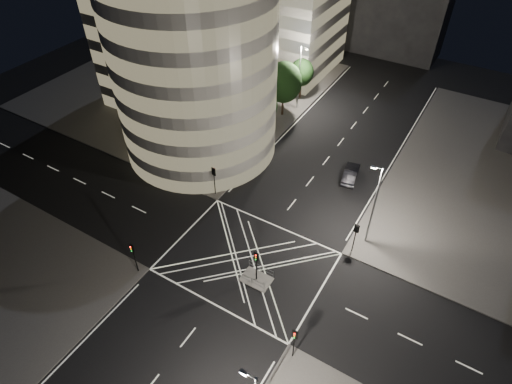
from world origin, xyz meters
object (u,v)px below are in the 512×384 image
Objects in this scene: central_island at (256,279)px; traffic_signal_island at (256,261)px; traffic_signal_nr at (294,339)px; street_lamp_right_far at (374,204)px; street_lamp_left_far at (299,76)px; street_lamp_left_near at (233,134)px; traffic_signal_nl at (133,253)px; traffic_signal_fr at (356,233)px; sedan at (351,174)px; traffic_signal_fl at (214,176)px.

traffic_signal_island reaches higher than central_island.
street_lamp_right_far is at bearing 87.70° from traffic_signal_nr.
street_lamp_left_far is 28.23m from street_lamp_right_far.
traffic_signal_island is at bearing -49.73° from street_lamp_left_near.
traffic_signal_nl and traffic_signal_fr have the same top height.
street_lamp_right_far reaches higher than traffic_signal_fr.
central_island is at bearing -125.30° from street_lamp_right_far.
street_lamp_left_near is 19.11m from street_lamp_right_far.
traffic_signal_fr is 3.48m from street_lamp_right_far.
street_lamp_left_near is 15.61m from sedan.
street_lamp_left_far and street_lamp_right_far have the same top height.
sedan is at bearing 24.39° from street_lamp_left_near.
central_island is 0.75× the size of traffic_signal_island.
street_lamp_left_far is (-0.64, 23.20, 2.63)m from traffic_signal_fl.
traffic_signal_island is at bearing -70.05° from street_lamp_left_far.
traffic_signal_nl is at bearing 180.00° from traffic_signal_nr.
sedan is (13.54, -11.86, -4.76)m from street_lamp_left_far.
traffic_signal_nr is (6.80, -5.30, 2.84)m from central_island.
traffic_signal_nr is at bearing -92.30° from street_lamp_right_far.
traffic_signal_nr is at bearing 0.00° from traffic_signal_nl.
central_island is 33.95m from street_lamp_left_far.
central_island is 0.75× the size of traffic_signal_nl.
street_lamp_left_near is 1.00× the size of street_lamp_right_far.
traffic_signal_nl is 1.00× the size of traffic_signal_nr.
street_lamp_left_far is at bearing 116.36° from traffic_signal_nr.
traffic_signal_fl is at bearing -173.12° from street_lamp_right_far.
street_lamp_left_near is at bearing 91.94° from traffic_signal_nl.
traffic_signal_nl is 24.27m from street_lamp_right_far.
traffic_signal_fl is at bearing 90.00° from traffic_signal_nl.
traffic_signal_nl is 0.85× the size of sedan.
street_lamp_left_near reaches higher than sedan.
street_lamp_left_far is 18.62m from sedan.
traffic_signal_nr is at bearing -45.87° from street_lamp_left_near.
street_lamp_left_near is (-18.24, 18.80, 2.63)m from traffic_signal_nr.
street_lamp_right_far reaches higher than traffic_signal_island.
street_lamp_left_far is (-11.44, 31.50, 5.47)m from central_island.
street_lamp_right_far is (7.44, 10.50, 5.47)m from central_island.
traffic_signal_nl is at bearing -89.01° from street_lamp_left_far.
traffic_signal_fr is 10.73m from traffic_signal_island.
street_lamp_left_near is at bearing 130.27° from central_island.
traffic_signal_fl and traffic_signal_nr have the same top height.
traffic_signal_fr is 1.00× the size of traffic_signal_island.
street_lamp_right_far reaches higher than sedan.
central_island is 0.75× the size of traffic_signal_fr.
traffic_signal_nl is at bearing -142.31° from traffic_signal_fr.
traffic_signal_nl is 17.60m from traffic_signal_nr.
street_lamp_left_near is 2.12× the size of sedan.
street_lamp_right_far is at bearing 73.89° from traffic_signal_fr.
central_island is 9.08m from traffic_signal_nr.
street_lamp_left_near reaches higher than traffic_signal_fr.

